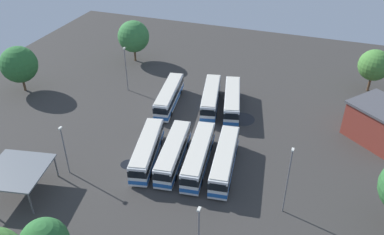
% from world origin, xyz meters
% --- Properties ---
extents(ground_plane, '(96.33, 96.33, 0.00)m').
position_xyz_m(ground_plane, '(0.00, 0.00, 0.00)').
color(ground_plane, '#383533').
extents(bus_row0_slot0, '(12.36, 4.26, 3.38)m').
position_xyz_m(bus_row0_slot0, '(-6.60, -6.88, 1.79)').
color(bus_row0_slot0, silver).
rests_on(bus_row0_slot0, ground_plane).
extents(bus_row0_slot2, '(12.10, 4.90, 3.38)m').
position_xyz_m(bus_row0_slot2, '(-8.48, 0.06, 1.79)').
color(bus_row0_slot2, silver).
rests_on(bus_row0_slot2, ground_plane).
extents(bus_row0_slot3, '(12.35, 5.23, 3.38)m').
position_xyz_m(bus_row0_slot3, '(-8.79, 3.73, 1.79)').
color(bus_row0_slot3, silver).
rests_on(bus_row0_slot3, ground_plane).
extents(bus_row1_slot0, '(12.25, 4.99, 3.38)m').
position_xyz_m(bus_row1_slot0, '(8.64, -4.00, 1.79)').
color(bus_row1_slot0, silver).
rests_on(bus_row1_slot0, ground_plane).
extents(bus_row1_slot1, '(12.27, 4.12, 3.38)m').
position_xyz_m(bus_row1_slot1, '(7.99, -0.33, 1.79)').
color(bus_row1_slot1, silver).
rests_on(bus_row1_slot1, ground_plane).
extents(bus_row1_slot2, '(12.87, 4.12, 3.38)m').
position_xyz_m(bus_row1_slot2, '(7.45, 3.19, 1.79)').
color(bus_row1_slot2, silver).
rests_on(bus_row1_slot2, ground_plane).
extents(bus_row1_slot3, '(12.65, 4.05, 3.38)m').
position_xyz_m(bus_row1_slot3, '(7.18, 6.84, 1.79)').
color(bus_row1_slot3, silver).
rests_on(bus_row1_slot3, ground_plane).
extents(depot_building, '(11.63, 11.93, 5.74)m').
position_xyz_m(depot_building, '(-7.57, 27.16, 2.89)').
color(depot_building, maroon).
rests_on(depot_building, ground_plane).
extents(maintenance_shelter, '(8.74, 8.51, 3.62)m').
position_xyz_m(maintenance_shelter, '(19.88, -16.58, 3.44)').
color(maintenance_shelter, slate).
rests_on(maintenance_shelter, ground_plane).
extents(lamp_post_near_entrance, '(0.56, 0.28, 9.44)m').
position_xyz_m(lamp_post_near_entrance, '(12.20, 15.60, 5.14)').
color(lamp_post_near_entrance, slate).
rests_on(lamp_post_near_entrance, ground_plane).
extents(lamp_post_by_building, '(0.56, 0.28, 8.45)m').
position_xyz_m(lamp_post_by_building, '(-9.06, -16.22, 4.64)').
color(lamp_post_by_building, slate).
rests_on(lamp_post_by_building, ground_plane).
extents(lamp_post_far_corner, '(0.56, 0.28, 7.46)m').
position_xyz_m(lamp_post_far_corner, '(14.67, -12.99, 4.14)').
color(lamp_post_far_corner, slate).
rests_on(lamp_post_far_corner, ground_plane).
extents(tree_south_edge, '(5.62, 5.62, 8.02)m').
position_xyz_m(tree_south_edge, '(-23.70, 25.94, 5.20)').
color(tree_south_edge, brown).
rests_on(tree_south_edge, ground_plane).
extents(tree_east_edge, '(6.59, 6.59, 8.57)m').
position_xyz_m(tree_east_edge, '(-2.66, -34.27, 5.27)').
color(tree_east_edge, brown).
rests_on(tree_east_edge, ground_plane).
extents(tree_northwest, '(6.53, 6.53, 8.74)m').
position_xyz_m(tree_northwest, '(-21.38, -20.75, 5.47)').
color(tree_northwest, brown).
rests_on(tree_northwest, ground_plane).
extents(puddle_back_corner, '(4.13, 4.13, 0.01)m').
position_xyz_m(puddle_back_corner, '(-6.37, 6.19, 0.00)').
color(puddle_back_corner, black).
rests_on(puddle_back_corner, ground_plane).
extents(puddle_front_lane, '(2.18, 2.18, 0.01)m').
position_xyz_m(puddle_front_lane, '(10.44, -6.24, 0.00)').
color(puddle_front_lane, black).
rests_on(puddle_front_lane, ground_plane).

